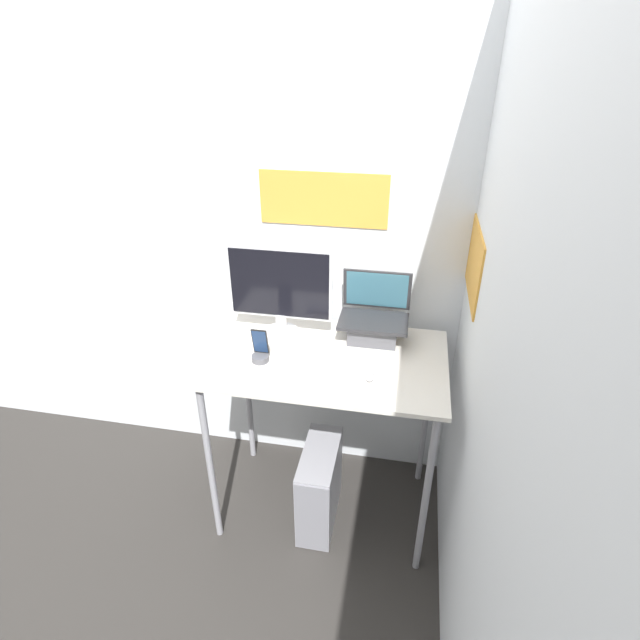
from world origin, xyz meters
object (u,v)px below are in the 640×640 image
Objects in this scene: laptop at (374,323)px; computer_tower at (320,486)px; cell_phone at (260,352)px; keyboard at (316,373)px; monitor at (280,292)px; mouse at (370,377)px.

laptop is 0.71× the size of computer_tower.
keyboard is at bearing -13.00° from cell_phone.
monitor is 0.42m from keyboard.
mouse is 0.14× the size of computer_tower.
mouse is at bearing -6.09° from cell_phone.
cell_phone is 0.35× the size of computer_tower.
mouse reaches higher than keyboard.
laptop is at bearing 58.50° from keyboard.
keyboard is at bearing -121.50° from laptop.
laptop is at bearing 54.17° from computer_tower.
cell_phone reaches higher than computer_tower.
keyboard is 0.72m from computer_tower.
monitor is at bearing 82.16° from cell_phone.
laptop is 0.86m from computer_tower.
mouse is 0.76m from computer_tower.
laptop reaches higher than cell_phone.
laptop reaches higher than keyboard.
mouse is at bearing -11.96° from computer_tower.
monitor is 1.55× the size of keyboard.
monitor is 0.98m from computer_tower.
cell_phone reaches higher than mouse.
laptop is 0.53m from cell_phone.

